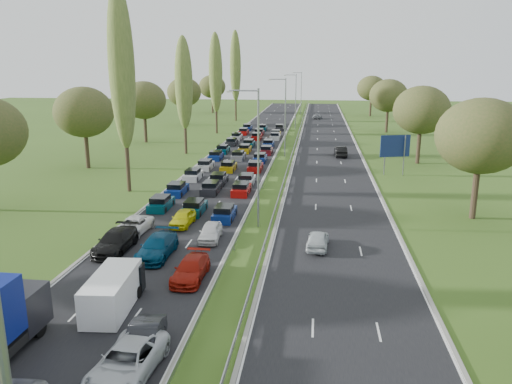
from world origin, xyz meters
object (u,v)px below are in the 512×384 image
(near_car_2, at_px, (133,226))
(direction_sign, at_px, (395,148))
(white_van_rear, at_px, (114,290))
(near_car_3, at_px, (115,241))

(near_car_2, relative_size, direction_sign, 0.93)
(white_van_rear, bearing_deg, direction_sign, 57.20)
(near_car_3, relative_size, direction_sign, 1.05)
(near_car_3, distance_m, white_van_rear, 9.55)
(near_car_3, relative_size, white_van_rear, 1.01)
(white_van_rear, distance_m, direction_sign, 45.07)
(near_car_2, bearing_deg, white_van_rear, -70.17)
(near_car_2, distance_m, near_car_3, 4.09)
(near_car_3, bearing_deg, white_van_rear, -67.75)
(direction_sign, bearing_deg, white_van_rear, -118.50)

